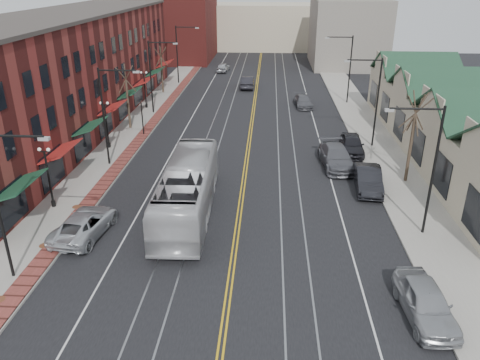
# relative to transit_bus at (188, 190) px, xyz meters

# --- Properties ---
(ground) EXTENTS (160.00, 160.00, 0.00)m
(ground) POSITION_rel_transit_bus_xyz_m (3.41, -7.83, -1.77)
(ground) COLOR black
(ground) RESTS_ON ground
(sidewalk_left) EXTENTS (4.00, 120.00, 0.15)m
(sidewalk_left) POSITION_rel_transit_bus_xyz_m (-8.59, 12.17, -1.69)
(sidewalk_left) COLOR gray
(sidewalk_left) RESTS_ON ground
(sidewalk_right) EXTENTS (4.00, 120.00, 0.15)m
(sidewalk_right) POSITION_rel_transit_bus_xyz_m (15.41, 12.17, -1.69)
(sidewalk_right) COLOR gray
(sidewalk_right) RESTS_ON ground
(building_left) EXTENTS (10.00, 50.00, 11.00)m
(building_left) POSITION_rel_transit_bus_xyz_m (-15.59, 19.17, 3.73)
(building_left) COLOR maroon
(building_left) RESTS_ON ground
(building_right) EXTENTS (8.00, 36.00, 4.60)m
(building_right) POSITION_rel_transit_bus_xyz_m (21.41, 12.17, 0.53)
(building_right) COLOR #BFB093
(building_right) RESTS_ON ground
(backdrop_left) EXTENTS (14.00, 18.00, 14.00)m
(backdrop_left) POSITION_rel_transit_bus_xyz_m (-12.59, 62.17, 5.23)
(backdrop_left) COLOR maroon
(backdrop_left) RESTS_ON ground
(backdrop_mid) EXTENTS (22.00, 14.00, 9.00)m
(backdrop_mid) POSITION_rel_transit_bus_xyz_m (3.41, 77.17, 2.73)
(backdrop_mid) COLOR #BFB093
(backdrop_mid) RESTS_ON ground
(backdrop_right) EXTENTS (12.00, 16.00, 11.00)m
(backdrop_right) POSITION_rel_transit_bus_xyz_m (18.41, 57.17, 3.73)
(backdrop_right) COLOR slate
(backdrop_right) RESTS_ON ground
(streetlight_l_0) EXTENTS (3.33, 0.25, 8.00)m
(streetlight_l_0) POSITION_rel_transit_bus_xyz_m (-7.63, -7.83, 3.26)
(streetlight_l_0) COLOR black
(streetlight_l_0) RESTS_ON sidewalk_left
(streetlight_l_1) EXTENTS (3.33, 0.25, 8.00)m
(streetlight_l_1) POSITION_rel_transit_bus_xyz_m (-7.63, 8.17, 3.26)
(streetlight_l_1) COLOR black
(streetlight_l_1) RESTS_ON sidewalk_left
(streetlight_l_2) EXTENTS (3.33, 0.25, 8.00)m
(streetlight_l_2) POSITION_rel_transit_bus_xyz_m (-7.63, 24.17, 3.26)
(streetlight_l_2) COLOR black
(streetlight_l_2) RESTS_ON sidewalk_left
(streetlight_l_3) EXTENTS (3.33, 0.25, 8.00)m
(streetlight_l_3) POSITION_rel_transit_bus_xyz_m (-7.63, 40.17, 3.26)
(streetlight_l_3) COLOR black
(streetlight_l_3) RESTS_ON sidewalk_left
(streetlight_r_0) EXTENTS (3.33, 0.25, 8.00)m
(streetlight_r_0) POSITION_rel_transit_bus_xyz_m (14.46, -1.83, 3.26)
(streetlight_r_0) COLOR black
(streetlight_r_0) RESTS_ON sidewalk_right
(streetlight_r_1) EXTENTS (3.33, 0.25, 8.00)m
(streetlight_r_1) POSITION_rel_transit_bus_xyz_m (14.46, 14.17, 3.26)
(streetlight_r_1) COLOR black
(streetlight_r_1) RESTS_ON sidewalk_right
(streetlight_r_2) EXTENTS (3.33, 0.25, 8.00)m
(streetlight_r_2) POSITION_rel_transit_bus_xyz_m (14.46, 30.17, 3.26)
(streetlight_r_2) COLOR black
(streetlight_r_2) RESTS_ON sidewalk_right
(lamppost_l_1) EXTENTS (0.84, 0.28, 4.27)m
(lamppost_l_1) POSITION_rel_transit_bus_xyz_m (-9.39, 0.17, 0.43)
(lamppost_l_1) COLOR black
(lamppost_l_1) RESTS_ON sidewalk_left
(lamppost_l_2) EXTENTS (0.84, 0.28, 4.27)m
(lamppost_l_2) POSITION_rel_transit_bus_xyz_m (-9.39, 12.17, 0.43)
(lamppost_l_2) COLOR black
(lamppost_l_2) RESTS_ON sidewalk_left
(lamppost_l_3) EXTENTS (0.84, 0.28, 4.27)m
(lamppost_l_3) POSITION_rel_transit_bus_xyz_m (-9.39, 26.17, 0.43)
(lamppost_l_3) COLOR black
(lamppost_l_3) RESTS_ON sidewalk_left
(tree_left_near) EXTENTS (1.78, 1.37, 6.48)m
(tree_left_near) POSITION_rel_transit_bus_xyz_m (-9.09, 18.17, 1.75)
(tree_left_near) COLOR #382B21
(tree_left_near) RESTS_ON sidewalk_left
(tree_left_far) EXTENTS (1.66, 1.28, 6.02)m
(tree_left_far) POSITION_rel_transit_bus_xyz_m (-9.09, 34.17, 1.51)
(tree_left_far) COLOR #382B21
(tree_left_far) RESTS_ON sidewalk_left
(tree_right_mid) EXTENTS (1.90, 1.46, 6.93)m
(tree_right_mid) POSITION_rel_transit_bus_xyz_m (15.91, 6.17, 1.98)
(tree_right_mid) COLOR #382B21
(tree_right_mid) RESTS_ON sidewalk_right
(manhole_mid) EXTENTS (0.60, 0.60, 0.02)m
(manhole_mid) POSITION_rel_transit_bus_xyz_m (-7.79, -4.83, -1.61)
(manhole_mid) COLOR #592D19
(manhole_mid) RESTS_ON sidewalk_left
(manhole_far) EXTENTS (0.60, 0.60, 0.02)m
(manhole_far) POSITION_rel_transit_bus_xyz_m (-7.79, 0.17, -1.61)
(manhole_far) COLOR #592D19
(manhole_far) RESTS_ON sidewalk_left
(traffic_signal) EXTENTS (0.18, 0.15, 3.80)m
(traffic_signal) POSITION_rel_transit_bus_xyz_m (-7.19, 16.17, 0.58)
(traffic_signal) COLOR black
(traffic_signal) RESTS_ON sidewalk_left
(transit_bus) EXTENTS (3.30, 12.77, 3.54)m
(transit_bus) POSITION_rel_transit_bus_xyz_m (0.00, 0.00, 0.00)
(transit_bus) COLOR silver
(transit_bus) RESTS_ON ground
(parked_suv) EXTENTS (3.14, 5.71, 1.51)m
(parked_suv) POSITION_rel_transit_bus_xyz_m (-5.89, -3.21, -1.01)
(parked_suv) COLOR silver
(parked_suv) RESTS_ON ground
(parked_car_a) EXTENTS (2.30, 5.01, 1.66)m
(parked_car_a) POSITION_rel_transit_bus_xyz_m (12.71, -9.59, -0.94)
(parked_car_a) COLOR #A0A2A7
(parked_car_a) RESTS_ON ground
(parked_car_b) EXTENTS (2.19, 5.23, 1.68)m
(parked_car_b) POSITION_rel_transit_bus_xyz_m (12.71, 4.61, -0.93)
(parked_car_b) COLOR black
(parked_car_b) RESTS_ON ground
(parked_car_c) EXTENTS (2.86, 6.09, 1.72)m
(parked_car_c) POSITION_rel_transit_bus_xyz_m (10.91, 9.06, -0.91)
(parked_car_c) COLOR #5D5E64
(parked_car_c) RESTS_ON ground
(parked_car_d) EXTENTS (2.23, 4.99, 1.67)m
(parked_car_d) POSITION_rel_transit_bus_xyz_m (12.71, 12.39, -0.93)
(parked_car_d) COLOR black
(parked_car_d) RESTS_ON ground
(distant_car_left) EXTENTS (1.74, 4.98, 1.64)m
(distant_car_left) POSITION_rel_transit_bus_xyz_m (2.15, 37.93, -0.95)
(distant_car_left) COLOR #232228
(distant_car_left) RESTS_ON ground
(distant_car_right) EXTENTS (2.30, 4.82, 1.36)m
(distant_car_right) POSITION_rel_transit_bus_xyz_m (9.35, 28.20, -1.09)
(distant_car_right) COLOR #58595E
(distant_car_right) RESTS_ON ground
(distant_car_far) EXTENTS (2.07, 4.43, 1.47)m
(distant_car_far) POSITION_rel_transit_bus_xyz_m (-2.42, 49.63, -1.04)
(distant_car_far) COLOR #A6A8AE
(distant_car_far) RESTS_ON ground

